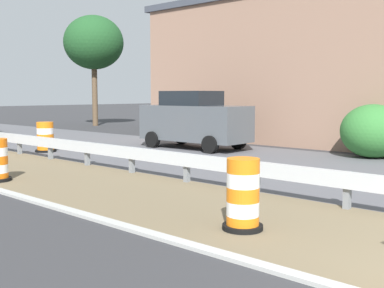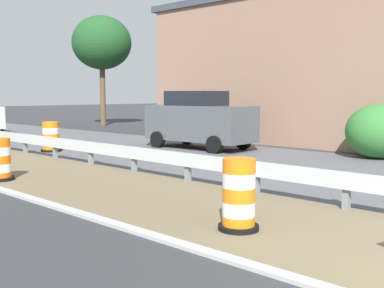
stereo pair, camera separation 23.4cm
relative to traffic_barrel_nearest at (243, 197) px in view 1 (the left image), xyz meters
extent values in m
cube|color=silver|center=(2.31, -0.62, 0.04)|extent=(0.08, 54.38, 0.32)
cube|color=slate|center=(2.39, -0.62, -0.16)|extent=(0.12, 0.12, 0.70)
cube|color=slate|center=(2.39, 1.39, -0.16)|extent=(0.12, 0.12, 0.70)
cube|color=slate|center=(2.39, 3.40, -0.16)|extent=(0.12, 0.12, 0.70)
cube|color=slate|center=(2.39, 5.42, -0.16)|extent=(0.12, 0.12, 0.70)
cube|color=slate|center=(2.39, 7.43, -0.16)|extent=(0.12, 0.12, 0.70)
cube|color=slate|center=(2.39, 9.45, -0.16)|extent=(0.12, 0.12, 0.70)
cube|color=slate|center=(2.39, 11.46, -0.16)|extent=(0.12, 0.12, 0.70)
cylinder|color=orange|center=(0.00, 0.00, -0.40)|extent=(0.51, 0.51, 0.22)
cylinder|color=white|center=(0.00, 0.00, -0.17)|extent=(0.51, 0.51, 0.22)
cylinder|color=orange|center=(0.00, 0.00, 0.05)|extent=(0.51, 0.51, 0.22)
cylinder|color=white|center=(0.00, 0.00, 0.28)|extent=(0.51, 0.51, 0.22)
cylinder|color=orange|center=(0.00, 0.00, 0.50)|extent=(0.51, 0.51, 0.22)
cylinder|color=black|center=(0.00, 0.00, -0.47)|extent=(0.64, 0.64, 0.08)
cylinder|color=orange|center=(3.35, 11.35, -0.40)|extent=(0.60, 0.60, 0.22)
cylinder|color=white|center=(3.35, 11.35, -0.18)|extent=(0.60, 0.60, 0.22)
cylinder|color=orange|center=(3.35, 11.35, 0.04)|extent=(0.60, 0.60, 0.22)
cylinder|color=white|center=(3.35, 11.35, 0.26)|extent=(0.60, 0.60, 0.22)
cylinder|color=orange|center=(3.35, 11.35, 0.48)|extent=(0.60, 0.60, 0.22)
cylinder|color=black|center=(3.35, 11.35, -0.47)|extent=(0.75, 0.75, 0.08)
cube|color=#4C5156|center=(7.85, 8.04, 0.48)|extent=(1.86, 4.45, 1.35)
cube|color=black|center=(7.85, 8.22, 1.44)|extent=(1.62, 2.07, 0.56)
cylinder|color=black|center=(8.76, 6.62, -0.19)|extent=(0.24, 0.65, 0.64)
cylinder|color=black|center=(7.03, 6.57, -0.19)|extent=(0.24, 0.65, 0.64)
cylinder|color=black|center=(8.67, 9.52, -0.19)|extent=(0.24, 0.65, 0.64)
cylinder|color=black|center=(6.94, 9.47, -0.19)|extent=(0.24, 0.65, 0.64)
cube|color=#93705B|center=(13.72, 6.65, 2.56)|extent=(6.22, 13.70, 6.14)
cube|color=#3D424C|center=(13.72, 6.65, 5.78)|extent=(6.46, 14.25, 0.30)
cylinder|color=brown|center=(10.84, 5.74, 3.38)|extent=(0.24, 0.24, 7.78)
ellipsoid|color=#337533|center=(9.75, 1.84, 0.38)|extent=(2.09, 2.09, 1.78)
cylinder|color=brown|center=(13.37, 21.93, 1.45)|extent=(0.36, 0.36, 3.92)
ellipsoid|color=#1E4C23|center=(13.37, 21.93, 4.98)|extent=(3.91, 3.91, 3.52)
camera|label=1|loc=(-5.93, -4.31, 1.60)|focal=44.74mm
camera|label=2|loc=(-5.77, -4.49, 1.60)|focal=44.74mm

